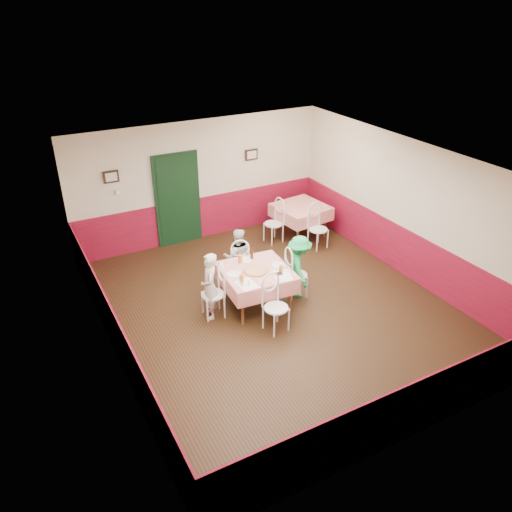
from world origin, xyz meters
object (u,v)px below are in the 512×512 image
chair_right (296,275)px  wallet (279,274)px  pizza (256,270)px  main_table (256,288)px  diner_left (210,286)px  chair_second_a (273,224)px  chair_second_b (318,230)px  glass_b (281,269)px  beer_bottle (252,254)px  second_table (300,221)px  glass_a (242,278)px  glass_c (240,259)px  diner_far (238,257)px  chair_far (239,264)px  chair_near (276,308)px  chair_left (213,294)px  diner_right (299,267)px

chair_right → wallet: chair_right is taller
pizza → wallet: pizza is taller
main_table → chair_right: (0.85, -0.06, 0.08)m
wallet → diner_left: 1.26m
chair_second_a → diner_left: (-2.53, -2.12, 0.19)m
chair_second_b → diner_left: 3.56m
main_table → glass_b: 0.64m
main_table → beer_bottle: size_ratio=5.52×
second_table → diner_left: size_ratio=0.88×
chair_second_a → glass_a: 3.21m
glass_c → diner_far: bearing=69.2°
main_table → chair_far: chair_far is taller
main_table → chair_near: (-0.06, -0.85, 0.08)m
chair_right → wallet: bearing=124.4°
chair_left → pizza: size_ratio=2.06×
chair_second_b → wallet: (-2.09, -1.76, 0.32)m
diner_left → chair_near: bearing=61.5°
chair_near → glass_b: bearing=45.6°
chair_left → pizza: bearing=89.7°
chair_left → diner_right: (1.75, -0.13, 0.17)m
beer_bottle → diner_right: (0.77, -0.48, -0.25)m
chair_left → diner_far: bearing=138.8°
chair_near → glass_a: size_ratio=6.20×
glass_a → main_table: bearing=30.6°
chair_second_a → chair_left: bearing=-56.2°
diner_far → glass_b: bearing=123.3°
second_table → diner_right: size_ratio=0.90×
beer_bottle → diner_right: size_ratio=0.18×
glass_c → chair_right: bearing=-25.1°
chair_second_b → diner_right: 2.12m
chair_far → diner_far: 0.15m
wallet → main_table: bearing=136.0°
second_table → chair_second_a: 0.75m
chair_left → diner_left: 0.19m
chair_second_a → chair_right: bearing=-26.1°
chair_right → glass_a: size_ratio=6.20×
chair_second_b → glass_b: (-2.02, -1.71, 0.37)m
glass_c → wallet: (0.42, -0.72, -0.06)m
diner_right → glass_a: bearing=117.1°
chair_second_a → pizza: 2.79m
chair_far → glass_a: 1.26m
diner_left → beer_bottle: bearing=127.7°
chair_second_a → diner_far: (-1.57, -1.29, 0.14)m
glass_c → diner_left: bearing=-157.0°
main_table → chair_second_b: (2.39, 1.43, 0.08)m
chair_second_b → glass_b: 2.67m
diner_far → diner_right: diner_right is taller
wallet → diner_left: diner_left is taller
diner_left → diner_right: bearing=104.9°
main_table → second_table: bearing=42.5°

